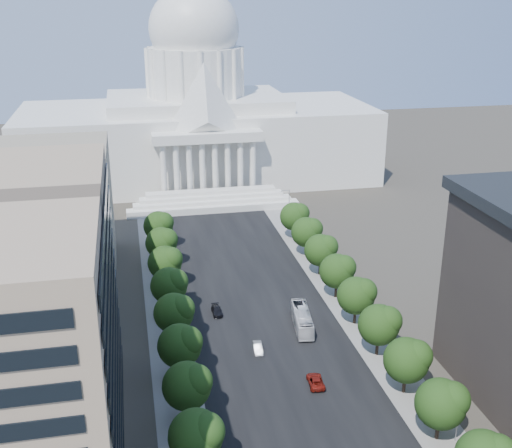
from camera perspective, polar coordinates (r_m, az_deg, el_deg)
road_asphalt at (r=143.04m, az=-0.58°, el=-6.08°), size 30.00×260.00×0.01m
sidewalk_left at (r=141.05m, az=-8.23°, el=-6.71°), size 8.00×260.00×0.02m
sidewalk_right at (r=147.47m, az=6.72°, el=-5.39°), size 8.00×260.00×0.02m
capitol at (r=226.35m, az=-5.26°, el=9.07°), size 120.00×56.00×73.00m
office_block_left_far at (r=146.18m, az=-20.20°, el=-0.40°), size 38.00×52.00×30.00m
tree_l_c at (r=91.77m, az=-5.16°, el=-18.18°), size 7.79×7.60×9.97m
tree_l_d at (r=101.43m, az=-5.98°, el=-14.02°), size 7.79×7.60×9.97m
tree_l_e at (r=111.54m, az=-6.64°, el=-10.60°), size 7.79×7.60×9.97m
tree_l_f at (r=122.00m, az=-7.17°, el=-7.76°), size 7.79×7.60×9.97m
tree_l_g at (r=132.72m, az=-7.61°, el=-5.37°), size 7.79×7.60×9.97m
tree_l_h at (r=143.64m, az=-7.98°, el=-3.34°), size 7.79×7.60×9.97m
tree_l_i at (r=154.72m, az=-8.30°, el=-1.60°), size 7.79×7.60×9.97m
tree_l_j at (r=165.93m, az=-8.57°, el=-0.09°), size 7.79×7.60×9.97m
tree_r_c at (r=101.00m, az=16.32°, el=-15.00°), size 7.79×7.60×9.97m
tree_r_d at (r=109.85m, az=13.44°, el=-11.60°), size 7.79×7.60×9.97m
tree_r_e at (r=119.25m, az=11.05°, el=-8.70°), size 7.79×7.60×9.97m
tree_r_f at (r=129.08m, az=9.05°, el=-6.21°), size 7.79×7.60×9.97m
tree_r_g at (r=139.26m, az=7.35°, el=-4.09°), size 7.79×7.60×9.97m
tree_r_h at (r=149.70m, az=5.89°, el=-2.25°), size 7.79×7.60×9.97m
tree_r_i at (r=160.36m, az=4.63°, el=-0.65°), size 7.79×7.60×9.97m
tree_r_j at (r=171.20m, az=3.53°, el=0.75°), size 7.79×7.60×9.97m
streetlight_b at (r=101.46m, az=17.31°, el=-15.37°), size 2.61×0.44×9.00m
streetlight_c at (r=120.28m, az=11.69°, el=-8.82°), size 2.61×0.44×9.00m
streetlight_d at (r=141.03m, az=7.79°, el=-4.07°), size 2.61×0.44×9.00m
streetlight_e at (r=162.97m, az=4.94°, el=-0.55°), size 2.61×0.44×9.00m
streetlight_f at (r=185.70m, az=2.79°, el=2.13°), size 2.61×0.44×9.00m
car_silver at (r=121.01m, az=0.17°, el=-10.95°), size 1.94×4.51×1.44m
car_red at (r=112.37m, az=5.31°, el=-13.74°), size 2.94×5.59×1.50m
car_dark_b at (r=133.94m, az=-3.51°, el=-7.72°), size 2.05×4.86×1.40m
city_bus at (r=128.70m, az=4.12°, el=-8.42°), size 4.67×13.13×3.58m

